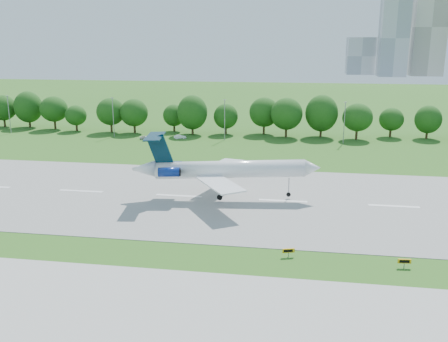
% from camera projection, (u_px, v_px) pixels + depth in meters
% --- Properties ---
extents(ground, '(600.00, 600.00, 0.00)m').
position_uv_depth(ground, '(275.00, 256.00, 69.34)').
color(ground, '#295D18').
rests_on(ground, ground).
extents(runway, '(400.00, 45.00, 0.08)m').
position_uv_depth(runway, '(283.00, 201.00, 93.21)').
color(runway, gray).
rests_on(runway, ground).
extents(taxiway, '(400.00, 23.00, 0.08)m').
position_uv_depth(taxiway, '(265.00, 327.00, 52.13)').
color(taxiway, '#ADADA8').
rests_on(taxiway, ground).
extents(tree_line, '(288.40, 8.40, 10.40)m').
position_uv_depth(tree_line, '(293.00, 116.00, 155.68)').
color(tree_line, '#382314').
rests_on(tree_line, ground).
extents(light_poles, '(175.90, 0.25, 12.19)m').
position_uv_depth(light_poles, '(283.00, 121.00, 146.46)').
color(light_poles, gray).
rests_on(light_poles, ground).
extents(skyline, '(127.00, 52.00, 80.00)m').
position_uv_depth(skyline, '(422.00, 39.00, 419.70)').
color(skyline, '#B2B2B7').
rests_on(skyline, ground).
extents(airliner, '(35.42, 25.63, 12.06)m').
position_uv_depth(airliner, '(220.00, 169.00, 93.30)').
color(airliner, white).
rests_on(airliner, ground).
extents(taxi_sign_left, '(1.72, 0.68, 1.22)m').
position_uv_depth(taxi_sign_left, '(289.00, 251.00, 69.01)').
color(taxi_sign_left, gray).
rests_on(taxi_sign_left, ground).
extents(taxi_sign_right, '(1.75, 0.36, 1.22)m').
position_uv_depth(taxi_sign_right, '(404.00, 261.00, 65.69)').
color(taxi_sign_right, gray).
rests_on(taxi_sign_right, ground).
extents(service_vehicle_a, '(3.85, 2.61, 1.20)m').
position_uv_depth(service_vehicle_a, '(180.00, 137.00, 152.51)').
color(service_vehicle_a, white).
rests_on(service_vehicle_a, ground).
extents(service_vehicle_b, '(3.65, 1.83, 1.19)m').
position_uv_depth(service_vehicle_b, '(146.00, 138.00, 151.11)').
color(service_vehicle_b, silver).
rests_on(service_vehicle_b, ground).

